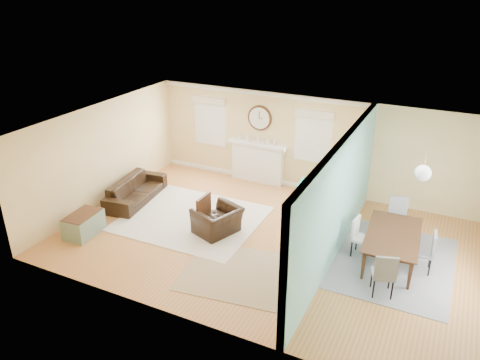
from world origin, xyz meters
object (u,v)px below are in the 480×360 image
object	(u,v)px
green_chair	(312,193)
dining_table	(393,248)
eames_chair	(217,221)
sofa	(136,190)
credenza	(334,207)

from	to	relation	value
green_chair	dining_table	distance (m)	2.94
eames_chair	dining_table	world-z (taller)	dining_table
sofa	dining_table	distance (m)	6.52
sofa	dining_table	world-z (taller)	dining_table
sofa	dining_table	xyz separation A→B (m)	(6.52, -0.01, 0.03)
sofa	green_chair	xyz separation A→B (m)	(4.20, 1.80, 0.02)
green_chair	credenza	world-z (taller)	credenza
green_chair	credenza	xyz separation A→B (m)	(0.77, -0.68, 0.09)
green_chair	dining_table	world-z (taller)	dining_table
eames_chair	credenza	world-z (taller)	credenza
sofa	eames_chair	size ratio (longest dim) A/B	2.10
green_chair	dining_table	size ratio (longest dim) A/B	0.37
sofa	green_chair	distance (m)	4.57
sofa	credenza	size ratio (longest dim) A/B	1.29
eames_chair	green_chair	world-z (taller)	eames_chair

